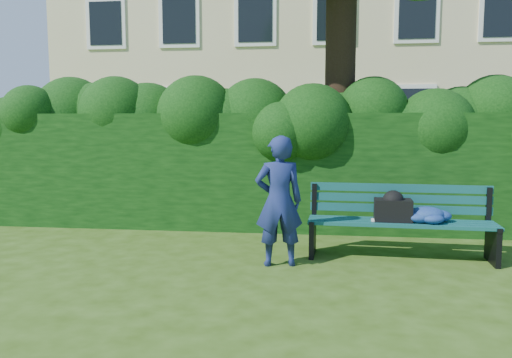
# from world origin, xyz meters

# --- Properties ---
(ground) EXTENTS (80.00, 80.00, 0.00)m
(ground) POSITION_xyz_m (0.00, 0.00, 0.00)
(ground) COLOR #2D4A0F
(ground) RESTS_ON ground
(apartment_building) EXTENTS (16.00, 8.08, 12.00)m
(apartment_building) POSITION_xyz_m (-0.00, 13.99, 6.00)
(apartment_building) COLOR beige
(apartment_building) RESTS_ON ground
(hedge) EXTENTS (10.00, 1.00, 1.80)m
(hedge) POSITION_xyz_m (0.00, 2.20, 0.90)
(hedge) COLOR black
(hedge) RESTS_ON ground
(park_bench) EXTENTS (2.25, 0.67, 0.89)m
(park_bench) POSITION_xyz_m (1.83, 0.55, 0.51)
(park_bench) COLOR #0E4347
(park_bench) RESTS_ON ground
(man_reading) EXTENTS (0.62, 0.47, 1.52)m
(man_reading) POSITION_xyz_m (0.34, 0.06, 0.76)
(man_reading) COLOR navy
(man_reading) RESTS_ON ground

